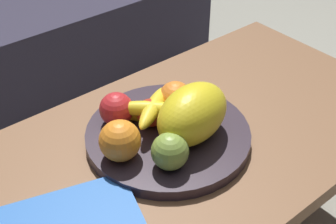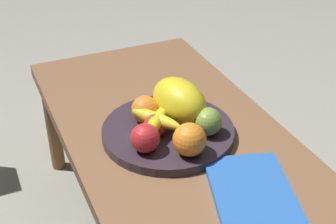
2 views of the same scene
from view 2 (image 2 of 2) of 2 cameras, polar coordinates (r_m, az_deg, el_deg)
coffee_table at (r=1.35m, az=0.72°, el=-3.95°), size 1.12×0.57×0.42m
fruit_bowl at (r=1.30m, az=0.00°, el=-2.33°), size 0.35×0.35×0.03m
melon_large_front at (r=1.30m, az=1.31°, el=1.32°), size 0.20×0.15×0.12m
orange_front at (r=1.18m, az=2.52°, el=-3.22°), size 0.08×0.08×0.08m
orange_left at (r=1.30m, az=-2.68°, el=0.32°), size 0.07×0.07×0.07m
apple_front at (r=1.19m, az=-2.68°, el=-3.05°), size 0.07×0.07×0.07m
apple_left at (r=1.26m, az=4.68°, el=-1.12°), size 0.07×0.07×0.07m
apple_right at (r=1.25m, az=-1.46°, el=-1.47°), size 0.06×0.06×0.06m
banana_bunch at (r=1.25m, az=-1.82°, el=-1.47°), size 0.16×0.15×0.06m
magazine at (r=1.14m, az=9.72°, el=-9.03°), size 0.29×0.24×0.02m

